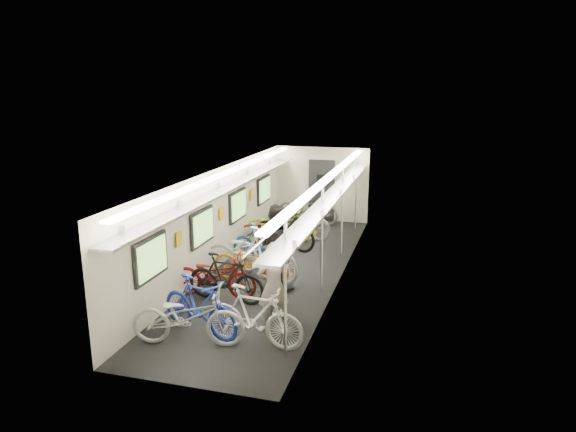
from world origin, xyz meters
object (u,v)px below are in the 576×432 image
Objects in this scene: bicycle_0 at (188,317)px; backpack at (279,254)px; bicycle_1 at (199,306)px; passenger_near at (274,287)px; passenger_mid at (277,247)px.

bicycle_0 is 5.11× the size of backpack.
bicycle_0 is 0.41m from bicycle_1.
bicycle_1 is at bearing -13.69° from bicycle_0.
passenger_near is 0.64m from backpack.
passenger_mid reaches higher than passenger_near.
passenger_mid is 4.91× the size of backpack.
bicycle_1 is at bearing -11.81° from passenger_near.
bicycle_1 is 1.07× the size of passenger_near.
bicycle_1 is at bearing 104.57° from passenger_mid.
passenger_near reaches higher than backpack.
passenger_near is (1.23, 0.92, 0.32)m from bicycle_0.
backpack is (1.18, 0.96, 0.75)m from bicycle_1.
bicycle_0 is 1.09× the size of bicycle_1.
bicycle_0 is at bearing 106.35° from passenger_mid.
bicycle_1 is 1.70m from backpack.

